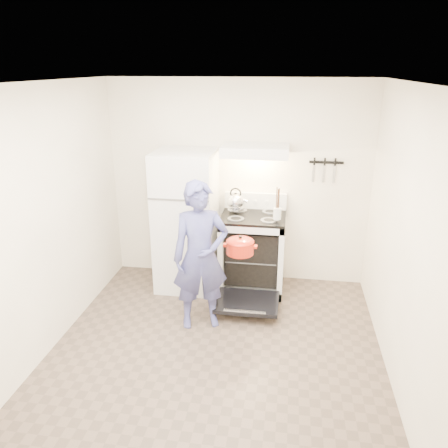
{
  "coord_description": "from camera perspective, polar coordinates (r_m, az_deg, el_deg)",
  "views": [
    {
      "loc": [
        0.62,
        -3.4,
        2.63
      ],
      "look_at": [
        -0.05,
        1.0,
        1.0
      ],
      "focal_mm": 35.0,
      "sensor_mm": 36.0,
      "label": 1
    }
  ],
  "objects": [
    {
      "name": "pizza_stone",
      "position": [
        5.32,
        4.36,
        -4.11
      ],
      "size": [
        0.34,
        0.34,
        0.02
      ],
      "primitive_type": "cylinder",
      "color": "#93734C",
      "rests_on": "oven_rack"
    },
    {
      "name": "person",
      "position": [
        4.47,
        -3.09,
        -4.25
      ],
      "size": [
        0.67,
        0.54,
        1.58
      ],
      "primitive_type": "imported",
      "rotation": [
        0.0,
        0.0,
        0.33
      ],
      "color": "navy",
      "rests_on": "floor"
    },
    {
      "name": "floor",
      "position": [
        4.35,
        -1.4,
        -17.14
      ],
      "size": [
        3.6,
        3.6,
        0.0
      ],
      "primitive_type": "plane",
      "color": "brown",
      "rests_on": "ground"
    },
    {
      "name": "tea_kettle",
      "position": [
        5.23,
        1.51,
        3.1
      ],
      "size": [
        0.25,
        0.21,
        0.31
      ],
      "primitive_type": null,
      "color": "silver",
      "rests_on": "cooktop"
    },
    {
      "name": "range_hood",
      "position": [
        5.06,
        4.14,
        9.55
      ],
      "size": [
        0.76,
        0.5,
        0.12
      ],
      "primitive_type": "cube",
      "color": "silver",
      "rests_on": "back_wall"
    },
    {
      "name": "back_wall",
      "position": [
        5.42,
        1.81,
        5.33
      ],
      "size": [
        3.2,
        0.02,
        2.5
      ],
      "primitive_type": "cube",
      "color": "white",
      "rests_on": "ground"
    },
    {
      "name": "refrigerator",
      "position": [
        5.31,
        -4.93,
        0.43
      ],
      "size": [
        0.7,
        0.7,
        1.7
      ],
      "primitive_type": "cube",
      "color": "silver",
      "rests_on": "floor"
    },
    {
      "name": "knife_strip",
      "position": [
        5.32,
        13.23,
        7.85
      ],
      "size": [
        0.4,
        0.02,
        0.03
      ],
      "primitive_type": "cube",
      "color": "black",
      "rests_on": "back_wall"
    },
    {
      "name": "stove_body",
      "position": [
        5.36,
        3.74,
        -3.86
      ],
      "size": [
        0.76,
        0.65,
        0.92
      ],
      "primitive_type": "cube",
      "color": "silver",
      "rests_on": "floor"
    },
    {
      "name": "oven_door",
      "position": [
        4.98,
        3.02,
        -10.14
      ],
      "size": [
        0.7,
        0.54,
        0.04
      ],
      "primitive_type": "cube",
      "color": "black",
      "rests_on": "floor"
    },
    {
      "name": "backsplash",
      "position": [
        5.42,
        4.15,
        3.08
      ],
      "size": [
        0.76,
        0.07,
        0.2
      ],
      "primitive_type": "cube",
      "color": "silver",
      "rests_on": "cooktop"
    },
    {
      "name": "utensil_jar",
      "position": [
        4.97,
        6.97,
        1.35
      ],
      "size": [
        0.09,
        0.09,
        0.13
      ],
      "primitive_type": "cylinder",
      "rotation": [
        0.0,
        0.0,
        0.05
      ],
      "color": "silver",
      "rests_on": "cooktop"
    },
    {
      "name": "oven_rack",
      "position": [
        5.36,
        3.74,
        -4.05
      ],
      "size": [
        0.6,
        0.52,
        0.01
      ],
      "primitive_type": "cube",
      "color": "gray",
      "rests_on": "stove_body"
    },
    {
      "name": "cooktop",
      "position": [
        5.18,
        3.86,
        0.95
      ],
      "size": [
        0.76,
        0.65,
        0.03
      ],
      "primitive_type": "cube",
      "color": "black",
      "rests_on": "stove_body"
    },
    {
      "name": "dutch_oven",
      "position": [
        4.62,
        2.12,
        -3.09
      ],
      "size": [
        0.36,
        0.29,
        0.23
      ],
      "primitive_type": null,
      "color": "red",
      "rests_on": "person"
    }
  ]
}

